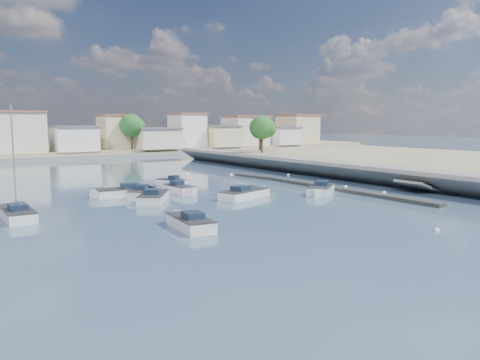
{
  "coord_description": "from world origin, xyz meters",
  "views": [
    {
      "loc": [
        -30.1,
        -26.57,
        7.41
      ],
      "look_at": [
        -2.99,
        13.99,
        1.4
      ],
      "focal_mm": 35.0,
      "sensor_mm": 36.0,
      "label": 1
    }
  ],
  "objects_px": {
    "motorboat_c": "(122,193)",
    "motorboat_d": "(321,190)",
    "motorboat_e": "(154,197)",
    "motorboat_a": "(189,223)",
    "sailboat": "(16,213)",
    "motorboat_b": "(144,193)",
    "motorboat_f": "(170,183)",
    "motorboat_h": "(246,194)",
    "motorboat_g": "(180,190)"
  },
  "relations": [
    {
      "from": "motorboat_c",
      "to": "motorboat_d",
      "type": "relative_size",
      "value": 1.21
    },
    {
      "from": "motorboat_c",
      "to": "motorboat_e",
      "type": "xyz_separation_m",
      "value": [
        1.53,
        -4.6,
        -0.0
      ]
    },
    {
      "from": "motorboat_a",
      "to": "sailboat",
      "type": "distance_m",
      "value": 14.2
    },
    {
      "from": "motorboat_d",
      "to": "motorboat_e",
      "type": "xyz_separation_m",
      "value": [
        -16.34,
        5.36,
        0.0
      ]
    },
    {
      "from": "motorboat_b",
      "to": "motorboat_e",
      "type": "distance_m",
      "value": 3.22
    },
    {
      "from": "motorboat_e",
      "to": "sailboat",
      "type": "distance_m",
      "value": 12.23
    },
    {
      "from": "sailboat",
      "to": "motorboat_f",
      "type": "bearing_deg",
      "value": 29.75
    },
    {
      "from": "motorboat_b",
      "to": "motorboat_c",
      "type": "height_order",
      "value": "same"
    },
    {
      "from": "motorboat_e",
      "to": "motorboat_c",
      "type": "bearing_deg",
      "value": 108.39
    },
    {
      "from": "motorboat_c",
      "to": "sailboat",
      "type": "bearing_deg",
      "value": -150.37
    },
    {
      "from": "motorboat_c",
      "to": "sailboat",
      "type": "xyz_separation_m",
      "value": [
        -10.61,
        -6.04,
        0.03
      ]
    },
    {
      "from": "motorboat_e",
      "to": "motorboat_h",
      "type": "relative_size",
      "value": 0.9
    },
    {
      "from": "motorboat_a",
      "to": "motorboat_e",
      "type": "bearing_deg",
      "value": 78.04
    },
    {
      "from": "motorboat_a",
      "to": "sailboat",
      "type": "xyz_separation_m",
      "value": [
        -9.63,
        10.43,
        0.04
      ]
    },
    {
      "from": "motorboat_f",
      "to": "motorboat_e",
      "type": "bearing_deg",
      "value": -123.37
    },
    {
      "from": "motorboat_h",
      "to": "motorboat_c",
      "type": "bearing_deg",
      "value": 142.31
    },
    {
      "from": "motorboat_d",
      "to": "motorboat_f",
      "type": "xyz_separation_m",
      "value": [
        -10.53,
        14.18,
        0.0
      ]
    },
    {
      "from": "motorboat_e",
      "to": "motorboat_h",
      "type": "bearing_deg",
      "value": -20.22
    },
    {
      "from": "motorboat_g",
      "to": "sailboat",
      "type": "distance_m",
      "value": 17.11
    },
    {
      "from": "motorboat_d",
      "to": "motorboat_e",
      "type": "distance_m",
      "value": 17.2
    },
    {
      "from": "sailboat",
      "to": "motorboat_c",
      "type": "bearing_deg",
      "value": 29.63
    },
    {
      "from": "motorboat_g",
      "to": "motorboat_h",
      "type": "xyz_separation_m",
      "value": [
        4.12,
        -6.27,
        -0.0
      ]
    },
    {
      "from": "motorboat_b",
      "to": "sailboat",
      "type": "xyz_separation_m",
      "value": [
        -12.39,
        -4.64,
        0.04
      ]
    },
    {
      "from": "motorboat_a",
      "to": "motorboat_b",
      "type": "bearing_deg",
      "value": 79.61
    },
    {
      "from": "motorboat_e",
      "to": "motorboat_f",
      "type": "bearing_deg",
      "value": 56.63
    },
    {
      "from": "motorboat_b",
      "to": "motorboat_g",
      "type": "height_order",
      "value": "same"
    },
    {
      "from": "motorboat_b",
      "to": "motorboat_f",
      "type": "relative_size",
      "value": 1.23
    },
    {
      "from": "motorboat_b",
      "to": "motorboat_c",
      "type": "bearing_deg",
      "value": 142.02
    },
    {
      "from": "motorboat_f",
      "to": "motorboat_g",
      "type": "bearing_deg",
      "value": -104.61
    },
    {
      "from": "motorboat_d",
      "to": "motorboat_h",
      "type": "height_order",
      "value": "same"
    },
    {
      "from": "motorboat_a",
      "to": "motorboat_f",
      "type": "height_order",
      "value": "same"
    },
    {
      "from": "motorboat_f",
      "to": "motorboat_h",
      "type": "relative_size",
      "value": 0.61
    },
    {
      "from": "motorboat_b",
      "to": "motorboat_c",
      "type": "distance_m",
      "value": 2.26
    },
    {
      "from": "motorboat_b",
      "to": "motorboat_g",
      "type": "relative_size",
      "value": 0.94
    },
    {
      "from": "motorboat_b",
      "to": "motorboat_h",
      "type": "height_order",
      "value": "same"
    },
    {
      "from": "motorboat_b",
      "to": "motorboat_e",
      "type": "xyz_separation_m",
      "value": [
        -0.25,
        -3.21,
        0.0
      ]
    },
    {
      "from": "motorboat_b",
      "to": "motorboat_d",
      "type": "relative_size",
      "value": 0.9
    },
    {
      "from": "motorboat_h",
      "to": "sailboat",
      "type": "distance_m",
      "value": 20.67
    },
    {
      "from": "motorboat_c",
      "to": "motorboat_d",
      "type": "bearing_deg",
      "value": -29.13
    },
    {
      "from": "motorboat_a",
      "to": "motorboat_d",
      "type": "height_order",
      "value": "same"
    },
    {
      "from": "motorboat_f",
      "to": "motorboat_h",
      "type": "xyz_separation_m",
      "value": [
        2.65,
        -11.94,
        0.0
      ]
    },
    {
      "from": "motorboat_e",
      "to": "sailboat",
      "type": "xyz_separation_m",
      "value": [
        -12.14,
        -1.43,
        0.04
      ]
    },
    {
      "from": "motorboat_a",
      "to": "motorboat_d",
      "type": "relative_size",
      "value": 1.07
    },
    {
      "from": "motorboat_c",
      "to": "motorboat_f",
      "type": "relative_size",
      "value": 1.64
    },
    {
      "from": "motorboat_h",
      "to": "motorboat_a",
      "type": "bearing_deg",
      "value": -141.43
    },
    {
      "from": "motorboat_e",
      "to": "motorboat_h",
      "type": "xyz_separation_m",
      "value": [
        8.46,
        -3.12,
        0.0
      ]
    },
    {
      "from": "motorboat_d",
      "to": "motorboat_g",
      "type": "height_order",
      "value": "same"
    },
    {
      "from": "motorboat_b",
      "to": "motorboat_h",
      "type": "xyz_separation_m",
      "value": [
        8.21,
        -6.33,
        0.0
      ]
    },
    {
      "from": "motorboat_b",
      "to": "motorboat_h",
      "type": "relative_size",
      "value": 0.76
    },
    {
      "from": "motorboat_d",
      "to": "sailboat",
      "type": "xyz_separation_m",
      "value": [
        -28.48,
        3.92,
        0.04
      ]
    }
  ]
}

